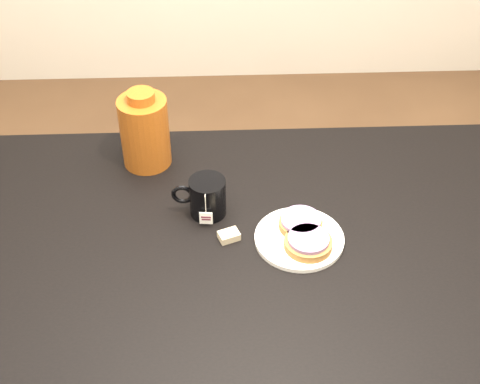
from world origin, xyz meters
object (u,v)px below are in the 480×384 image
(bagel_front, at_px, (308,242))
(mug, at_px, (207,197))
(table, at_px, (271,273))
(teabag_pouch, at_px, (229,236))
(plate, at_px, (299,238))
(bagel_package, at_px, (145,131))
(bagel_back, at_px, (301,223))

(bagel_front, bearing_deg, mug, 149.07)
(table, distance_m, teabag_pouch, 0.14)
(plate, height_order, bagel_front, bagel_front)
(table, xyz_separation_m, plate, (0.06, 0.02, 0.09))
(table, height_order, bagel_package, bagel_package)
(bagel_front, xyz_separation_m, teabag_pouch, (-0.17, 0.04, -0.01))
(bagel_back, bearing_deg, plate, -100.49)
(mug, height_order, teabag_pouch, mug)
(bagel_package, bearing_deg, plate, -40.31)
(bagel_back, height_order, bagel_package, bagel_package)
(table, relative_size, bagel_back, 12.40)
(bagel_package, bearing_deg, table, -47.57)
(table, distance_m, plate, 0.11)
(plate, xyz_separation_m, teabag_pouch, (-0.16, 0.01, 0.00))
(table, height_order, bagel_back, bagel_back)
(mug, bearing_deg, bagel_package, 132.65)
(plate, xyz_separation_m, mug, (-0.20, 0.10, 0.04))
(table, relative_size, teabag_pouch, 31.11)
(bagel_front, height_order, mug, mug)
(teabag_pouch, bearing_deg, plate, -4.37)
(teabag_pouch, xyz_separation_m, bagel_package, (-0.20, 0.29, 0.09))
(bagel_back, relative_size, bagel_package, 0.55)
(table, bearing_deg, mug, 139.50)
(teabag_pouch, bearing_deg, table, -18.88)
(table, relative_size, bagel_package, 6.81)
(table, xyz_separation_m, bagel_back, (0.07, 0.05, 0.11))
(plate, height_order, bagel_back, bagel_back)
(bagel_back, distance_m, bagel_front, 0.06)
(table, height_order, teabag_pouch, teabag_pouch)
(bagel_front, bearing_deg, plate, 117.30)
(bagel_front, distance_m, mug, 0.26)
(plate, relative_size, mug, 1.53)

